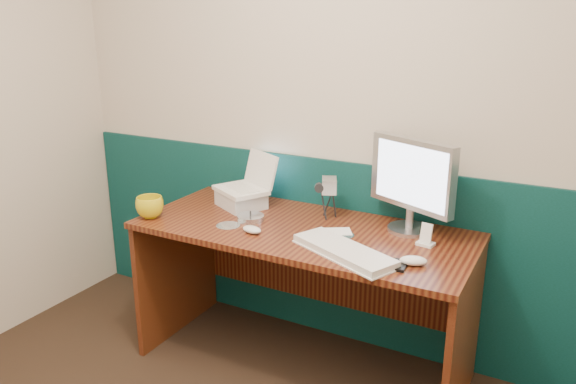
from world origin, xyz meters
The scene contains 19 objects.
back_wall centered at (0.00, 1.75, 1.25)m, with size 3.50×0.04×2.50m, color beige.
wainscot centered at (0.00, 1.74, 0.50)m, with size 3.48×0.02×1.00m, color #072E2B.
desk centered at (-0.12, 1.38, 0.38)m, with size 1.60×0.70×0.75m, color #37100A.
laptop_riser centered at (-0.55, 1.51, 0.79)m, with size 0.23×0.20×0.08m, color silver.
laptop centered at (-0.55, 1.51, 0.94)m, with size 0.27×0.20×0.22m, color white, non-canonical shape.
monitor centered at (0.33, 1.58, 0.98)m, with size 0.45×0.13×0.45m, color #BBBABF, non-canonical shape.
keyboard centered at (0.17, 1.18, 0.76)m, with size 0.49×0.16×0.03m, color white.
mouse_right centered at (0.46, 1.22, 0.77)m, with size 0.11×0.07×0.04m, color silver.
mouse_left centered at (-0.30, 1.21, 0.77)m, with size 0.10×0.06×0.03m, color silver.
mug centered at (-0.86, 1.15, 0.80)m, with size 0.14×0.14×0.11m, color gold.
camcorder centered at (-0.07, 1.57, 0.85)m, with size 0.09×0.14×0.21m, color silver, non-canonical shape.
cd_spindle centered at (-0.39, 1.35, 0.76)m, with size 0.13×0.13×0.03m, color silver.
cd_loose_a centered at (-0.45, 1.24, 0.75)m, with size 0.12×0.12×0.00m, color silver.
cd_loose_b centered at (0.08, 1.38, 0.75)m, with size 0.11×0.11×0.00m, color silver.
pen centered at (0.13, 1.27, 0.75)m, with size 0.01×0.01×0.14m, color black.
papers centered at (0.04, 1.41, 0.75)m, with size 0.14×0.09×0.00m, color white.
dock centered at (0.45, 1.45, 0.76)m, with size 0.07×0.05×0.01m, color white.
music_player centered at (0.45, 1.45, 0.81)m, with size 0.05×0.01×0.09m, color white.
pda centered at (0.41, 1.17, 0.76)m, with size 0.06×0.11×0.01m, color black.
Camera 1 is at (0.99, -0.85, 1.70)m, focal length 35.00 mm.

